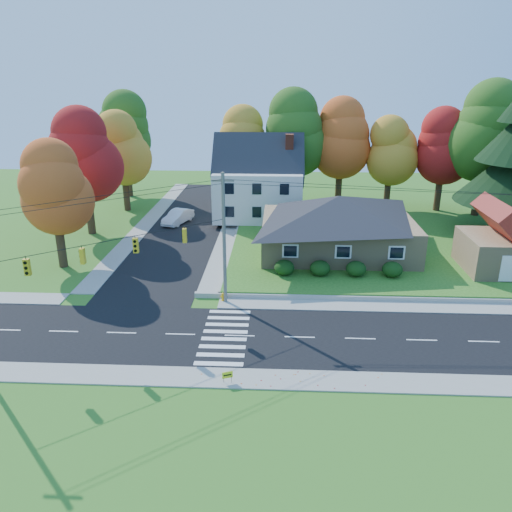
{
  "coord_description": "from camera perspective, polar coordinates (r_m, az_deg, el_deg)",
  "views": [
    {
      "loc": [
        2.54,
        -29.33,
        16.44
      ],
      "look_at": [
        0.7,
        8.0,
        2.78
      ],
      "focal_mm": 35.0,
      "sensor_mm": 36.0,
      "label": 1
    }
  ],
  "objects": [
    {
      "name": "ground",
      "position": [
        33.72,
        -1.88,
        -9.11
      ],
      "size": [
        120.0,
        120.0,
        0.0
      ],
      "primitive_type": "plane",
      "color": "#3D7923"
    },
    {
      "name": "road_main",
      "position": [
        33.72,
        -1.88,
        -9.1
      ],
      "size": [
        90.0,
        8.0,
        0.02
      ],
      "primitive_type": "cube",
      "color": "black",
      "rests_on": "ground"
    },
    {
      "name": "road_cross",
      "position": [
        58.67,
        -7.66,
        3.64
      ],
      "size": [
        8.0,
        44.0,
        0.02
      ],
      "primitive_type": "cube",
      "color": "black",
      "rests_on": "ground"
    },
    {
      "name": "sidewalk_north",
      "position": [
        38.13,
        -1.28,
        -5.4
      ],
      "size": [
        90.0,
        2.0,
        0.08
      ],
      "primitive_type": "cube",
      "color": "#9C9A90",
      "rests_on": "ground"
    },
    {
      "name": "sidewalk_south",
      "position": [
        29.45,
        -2.68,
        -13.78
      ],
      "size": [
        90.0,
        2.0,
        0.08
      ],
      "primitive_type": "cube",
      "color": "#9C9A90",
      "rests_on": "ground"
    },
    {
      "name": "lawn",
      "position": [
        53.9,
        13.88,
        2.0
      ],
      "size": [
        30.0,
        30.0,
        0.5
      ],
      "primitive_type": "cube",
      "color": "#3D7923",
      "rests_on": "ground"
    },
    {
      "name": "ranch_house",
      "position": [
        47.52,
        9.32,
        3.71
      ],
      "size": [
        14.6,
        10.6,
        5.4
      ],
      "color": "tan",
      "rests_on": "lawn"
    },
    {
      "name": "colonial_house",
      "position": [
        58.6,
        0.32,
        8.41
      ],
      "size": [
        10.4,
        8.4,
        9.6
      ],
      "color": "silver",
      "rests_on": "lawn"
    },
    {
      "name": "garage",
      "position": [
        47.66,
        26.78,
        1.29
      ],
      "size": [
        7.3,
        6.3,
        4.6
      ],
      "color": "tan",
      "rests_on": "lawn"
    },
    {
      "name": "hedge_row",
      "position": [
        42.31,
        9.36,
        -1.41
      ],
      "size": [
        10.7,
        1.7,
        1.27
      ],
      "color": "#163A10",
      "rests_on": "lawn"
    },
    {
      "name": "traffic_infrastructure",
      "position": [
        32.81,
        -2.05,
        -0.07
      ],
      "size": [
        38.1,
        10.66,
        10.0
      ],
      "color": "#666059",
      "rests_on": "ground"
    },
    {
      "name": "tree_lot_0",
      "position": [
        64.01,
        -1.3,
        12.78
      ],
      "size": [
        6.72,
        6.72,
        12.51
      ],
      "color": "#3F2A19",
      "rests_on": "lawn"
    },
    {
      "name": "tree_lot_1",
      "position": [
        62.72,
        4.26,
        13.78
      ],
      "size": [
        7.84,
        7.84,
        14.6
      ],
      "color": "#3F2A19",
      "rests_on": "lawn"
    },
    {
      "name": "tree_lot_2",
      "position": [
        64.21,
        9.73,
        13.11
      ],
      "size": [
        7.28,
        7.28,
        13.56
      ],
      "color": "#3F2A19",
      "rests_on": "lawn"
    },
    {
      "name": "tree_lot_3",
      "position": [
        64.37,
        15.17,
        11.56
      ],
      "size": [
        6.16,
        6.16,
        11.47
      ],
      "color": "#3F2A19",
      "rests_on": "lawn"
    },
    {
      "name": "tree_lot_4",
      "position": [
        64.86,
        20.7,
        11.62
      ],
      "size": [
        6.72,
        6.72,
        12.51
      ],
      "color": "#3F2A19",
      "rests_on": "lawn"
    },
    {
      "name": "tree_lot_5",
      "position": [
        64.1,
        24.93,
        12.75
      ],
      "size": [
        8.4,
        8.4,
        15.64
      ],
      "color": "#3F2A19",
      "rests_on": "lawn"
    },
    {
      "name": "tree_west_0",
      "position": [
        46.65,
        -22.19,
        7.12
      ],
      "size": [
        6.16,
        6.16,
        11.47
      ],
      "color": "#3F2A19",
      "rests_on": "ground"
    },
    {
      "name": "tree_west_1",
      "position": [
        55.86,
        -19.14,
        10.79
      ],
      "size": [
        7.28,
        7.28,
        13.56
      ],
      "color": "#3F2A19",
      "rests_on": "ground"
    },
    {
      "name": "tree_west_2",
      "position": [
        64.94,
        -15.04,
        11.77
      ],
      "size": [
        6.72,
        6.72,
        12.51
      ],
      "color": "#3F2A19",
      "rests_on": "ground"
    },
    {
      "name": "tree_west_3",
      "position": [
        72.97,
        -14.8,
        13.68
      ],
      "size": [
        7.84,
        7.84,
        14.6
      ],
      "color": "#3F2A19",
      "rests_on": "ground"
    },
    {
      "name": "white_car",
      "position": [
        58.89,
        -8.92,
        4.46
      ],
      "size": [
        3.21,
        5.18,
        1.61
      ],
      "primitive_type": "imported",
      "rotation": [
        0.0,
        0.0,
        -0.33
      ],
      "color": "silver",
      "rests_on": "road_cross"
    },
    {
      "name": "fire_hydrant",
      "position": [
        38.45,
        -3.81,
        -4.73
      ],
      "size": [
        0.4,
        0.31,
        0.7
      ],
      "color": "#FFAE12",
      "rests_on": "ground"
    },
    {
      "name": "yard_sign",
      "position": [
        28.81,
        -3.28,
        -13.44
      ],
      "size": [
        0.59,
        0.24,
        0.77
      ],
      "color": "black",
      "rests_on": "ground"
    }
  ]
}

